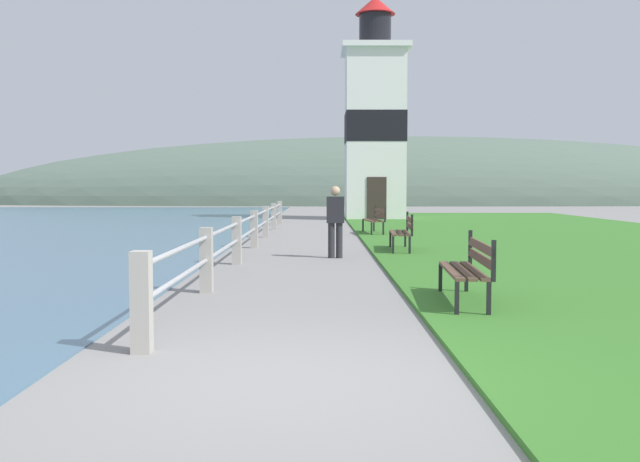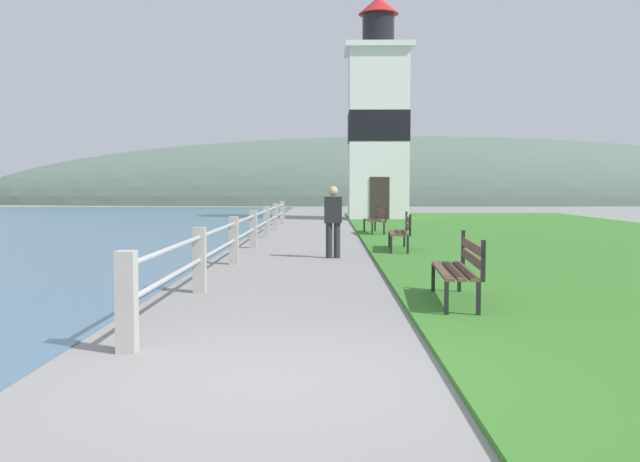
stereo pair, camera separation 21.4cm
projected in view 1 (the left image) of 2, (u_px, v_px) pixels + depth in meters
The scene contains 9 objects.
ground_plane at pixel (284, 382), 5.70m from camera, with size 160.00×160.00×0.00m, color gray.
grass_verge at pixel (580, 242), 19.72m from camera, with size 12.00×42.15×0.06m.
seawall_railing at pixel (254, 226), 18.08m from camera, with size 0.18×23.06×0.96m.
park_bench_near at pixel (469, 265), 9.26m from camera, with size 0.59×1.95×0.94m.
park_bench_midway at pixel (403, 230), 16.82m from camera, with size 0.59×1.88×0.94m.
park_bench_far at pixel (376, 218), 23.05m from camera, with size 0.63×1.88×0.94m.
lighthouse at pixel (375, 123), 33.87m from camera, with size 3.16×3.16×10.49m.
person_strolling at pixel (335, 219), 15.53m from camera, with size 0.39×0.21×1.57m.
distant_hillside at pixel (406, 204), 63.69m from camera, with size 80.00×16.00×12.00m.
Camera 1 is at (0.29, -5.61, 1.56)m, focal length 40.00 mm.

